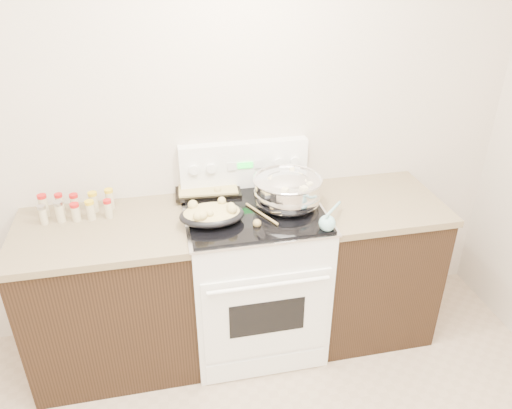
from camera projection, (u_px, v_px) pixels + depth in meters
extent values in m
cube|color=beige|center=(180.00, 122.00, 2.81)|extent=(4.00, 0.05, 2.70)
cube|color=black|center=(113.00, 299.00, 2.86)|extent=(0.90, 0.64, 0.88)
cube|color=brown|center=(101.00, 231.00, 2.64)|extent=(0.93, 0.67, 0.04)
cube|color=black|center=(367.00, 266.00, 3.15)|extent=(0.70, 0.64, 0.88)
cube|color=brown|center=(375.00, 202.00, 2.93)|extent=(0.73, 0.67, 0.04)
cube|color=white|center=(254.00, 279.00, 3.00)|extent=(0.76, 0.66, 0.92)
cube|color=white|center=(267.00, 317.00, 2.71)|extent=(0.70, 0.01, 0.55)
cube|color=black|center=(267.00, 318.00, 2.71)|extent=(0.42, 0.01, 0.22)
cylinder|color=white|center=(269.00, 285.00, 2.56)|extent=(0.65, 0.02, 0.02)
cube|color=white|center=(266.00, 366.00, 2.89)|extent=(0.70, 0.01, 0.14)
cube|color=silver|center=(254.00, 212.00, 2.77)|extent=(0.78, 0.68, 0.01)
cube|color=black|center=(254.00, 210.00, 2.77)|extent=(0.74, 0.64, 0.01)
cube|color=white|center=(244.00, 165.00, 2.95)|extent=(0.76, 0.07, 0.28)
cylinder|color=white|center=(194.00, 170.00, 2.85)|extent=(0.06, 0.02, 0.06)
cylinder|color=white|center=(211.00, 169.00, 2.86)|extent=(0.06, 0.02, 0.06)
cylinder|color=white|center=(279.00, 163.00, 2.94)|extent=(0.06, 0.02, 0.06)
cylinder|color=white|center=(295.00, 161.00, 2.95)|extent=(0.06, 0.02, 0.06)
cube|color=#19E533|center=(245.00, 165.00, 2.90)|extent=(0.09, 0.00, 0.04)
cube|color=silver|center=(232.00, 167.00, 2.89)|extent=(0.05, 0.00, 0.05)
cube|color=silver|center=(259.00, 164.00, 2.92)|extent=(0.05, 0.00, 0.05)
ellipsoid|color=silver|center=(287.00, 194.00, 2.76)|extent=(0.44, 0.44, 0.23)
cylinder|color=silver|center=(287.00, 205.00, 2.79)|extent=(0.21, 0.21, 0.01)
torus|color=silver|center=(288.00, 179.00, 2.72)|extent=(0.38, 0.38, 0.02)
cylinder|color=silver|center=(287.00, 190.00, 2.75)|extent=(0.36, 0.36, 0.13)
cylinder|color=brown|center=(288.00, 181.00, 2.72)|extent=(0.34, 0.34, 0.00)
cube|color=beige|center=(292.00, 170.00, 2.83)|extent=(0.03, 0.03, 0.02)
cube|color=beige|center=(304.00, 182.00, 2.70)|extent=(0.03, 0.03, 0.02)
cube|color=beige|center=(285.00, 191.00, 2.61)|extent=(0.04, 0.04, 0.03)
cube|color=beige|center=(285.00, 174.00, 2.79)|extent=(0.03, 0.03, 0.02)
cube|color=beige|center=(285.00, 183.00, 2.69)|extent=(0.04, 0.04, 0.03)
cube|color=beige|center=(274.00, 179.00, 2.73)|extent=(0.04, 0.04, 0.03)
cube|color=beige|center=(310.00, 184.00, 2.67)|extent=(0.03, 0.03, 0.02)
cube|color=beige|center=(271.00, 180.00, 2.72)|extent=(0.04, 0.04, 0.03)
cube|color=beige|center=(293.00, 186.00, 2.66)|extent=(0.03, 0.03, 0.02)
cube|color=beige|center=(304.00, 189.00, 2.62)|extent=(0.04, 0.04, 0.03)
cube|color=beige|center=(297.00, 178.00, 2.74)|extent=(0.04, 0.04, 0.03)
cube|color=beige|center=(297.00, 180.00, 2.72)|extent=(0.05, 0.05, 0.03)
cube|color=beige|center=(299.00, 176.00, 2.76)|extent=(0.04, 0.04, 0.03)
cube|color=beige|center=(295.00, 179.00, 2.74)|extent=(0.03, 0.03, 0.02)
cube|color=beige|center=(280.00, 182.00, 2.70)|extent=(0.03, 0.03, 0.02)
cube|color=beige|center=(282.00, 178.00, 2.74)|extent=(0.05, 0.05, 0.03)
ellipsoid|color=black|center=(212.00, 215.00, 2.63)|extent=(0.35, 0.25, 0.08)
ellipsoid|color=tan|center=(212.00, 213.00, 2.62)|extent=(0.32, 0.23, 0.06)
sphere|color=tan|center=(232.00, 209.00, 2.59)|extent=(0.06, 0.06, 0.06)
sphere|color=tan|center=(201.00, 215.00, 2.53)|extent=(0.04, 0.04, 0.04)
sphere|color=tan|center=(231.00, 206.00, 2.61)|extent=(0.04, 0.04, 0.04)
sphere|color=tan|center=(222.00, 201.00, 2.66)|extent=(0.04, 0.04, 0.04)
sphere|color=tan|center=(210.00, 214.00, 2.55)|extent=(0.04, 0.04, 0.04)
sphere|color=tan|center=(202.00, 216.00, 2.53)|extent=(0.05, 0.05, 0.05)
sphere|color=tan|center=(193.00, 205.00, 2.63)|extent=(0.05, 0.05, 0.05)
sphere|color=tan|center=(198.00, 216.00, 2.53)|extent=(0.05, 0.05, 0.05)
cube|color=black|center=(208.00, 189.00, 2.96)|extent=(0.39, 0.29, 0.02)
cube|color=tan|center=(208.00, 187.00, 2.95)|extent=(0.35, 0.25, 0.02)
sphere|color=tan|center=(194.00, 180.00, 3.00)|extent=(0.04, 0.04, 0.04)
sphere|color=tan|center=(205.00, 182.00, 2.98)|extent=(0.04, 0.04, 0.04)
sphere|color=tan|center=(204.00, 185.00, 2.94)|extent=(0.04, 0.04, 0.04)
sphere|color=tan|center=(218.00, 178.00, 3.02)|extent=(0.04, 0.04, 0.04)
sphere|color=tan|center=(223.00, 179.00, 3.01)|extent=(0.03, 0.03, 0.03)
sphere|color=tan|center=(187.00, 183.00, 2.97)|extent=(0.04, 0.04, 0.04)
sphere|color=tan|center=(218.00, 190.00, 2.89)|extent=(0.04, 0.04, 0.04)
sphere|color=tan|center=(223.00, 182.00, 2.97)|extent=(0.04, 0.04, 0.04)
sphere|color=tan|center=(190.00, 181.00, 2.98)|extent=(0.04, 0.04, 0.04)
sphere|color=tan|center=(196.00, 181.00, 2.99)|extent=(0.05, 0.05, 0.05)
cylinder|color=#A3854A|center=(262.00, 214.00, 2.70)|extent=(0.13, 0.26, 0.01)
sphere|color=#A3854A|center=(257.00, 223.00, 2.61)|extent=(0.04, 0.04, 0.04)
sphere|color=#80B8BF|center=(327.00, 223.00, 2.57)|extent=(0.09, 0.09, 0.09)
cylinder|color=#80B8BF|center=(333.00, 209.00, 2.64)|extent=(0.18, 0.24, 0.07)
cylinder|color=#BFB28C|center=(44.00, 207.00, 2.72)|extent=(0.05, 0.05, 0.11)
cylinder|color=#B21414|center=(42.00, 196.00, 2.69)|extent=(0.05, 0.05, 0.02)
cylinder|color=#BFB28C|center=(60.00, 205.00, 2.74)|extent=(0.04, 0.04, 0.10)
cylinder|color=#B21414|center=(58.00, 195.00, 2.71)|extent=(0.04, 0.04, 0.02)
cylinder|color=#BFB28C|center=(75.00, 205.00, 2.76)|extent=(0.04, 0.04, 0.10)
cylinder|color=#B21414|center=(73.00, 196.00, 2.73)|extent=(0.05, 0.05, 0.02)
cylinder|color=#BFB28C|center=(94.00, 203.00, 2.77)|extent=(0.05, 0.05, 0.10)
cylinder|color=gold|center=(92.00, 194.00, 2.74)|extent=(0.05, 0.05, 0.02)
cylinder|color=#BFB28C|center=(110.00, 200.00, 2.80)|extent=(0.05, 0.05, 0.10)
cylinder|color=gold|center=(108.00, 191.00, 2.77)|extent=(0.05, 0.05, 0.02)
cylinder|color=#BFB28C|center=(43.00, 216.00, 2.65)|extent=(0.04, 0.04, 0.09)
cylinder|color=#B2B2B7|center=(41.00, 207.00, 2.62)|extent=(0.04, 0.04, 0.02)
cylinder|color=#BFB28C|center=(60.00, 213.00, 2.67)|extent=(0.05, 0.05, 0.10)
cylinder|color=#B2B2B7|center=(58.00, 203.00, 2.64)|extent=(0.05, 0.05, 0.02)
cylinder|color=#BFB28C|center=(76.00, 214.00, 2.68)|extent=(0.05, 0.05, 0.09)
cylinder|color=#B21414|center=(74.00, 205.00, 2.65)|extent=(0.05, 0.05, 0.02)
cylinder|color=#BFB28C|center=(91.00, 211.00, 2.69)|extent=(0.05, 0.05, 0.09)
cylinder|color=gold|center=(89.00, 202.00, 2.67)|extent=(0.05, 0.05, 0.02)
cylinder|color=#BFB28C|center=(109.00, 210.00, 2.71)|extent=(0.04, 0.04, 0.09)
cylinder|color=#B21414|center=(107.00, 201.00, 2.68)|extent=(0.04, 0.04, 0.02)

